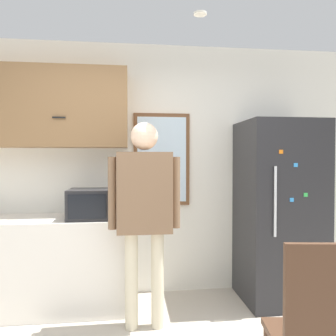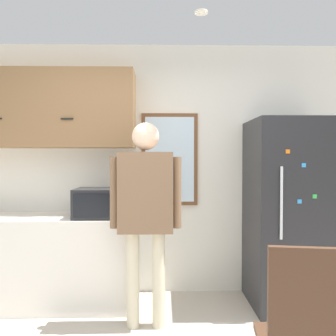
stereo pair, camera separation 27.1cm
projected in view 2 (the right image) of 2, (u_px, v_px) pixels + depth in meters
name	position (u px, v px, depth m)	size (l,w,h in m)	color
back_wall	(156.00, 169.00, 3.61)	(6.00, 0.06, 2.70)	silver
counter	(35.00, 260.00, 3.28)	(1.99, 0.61, 0.89)	silver
upper_cabinets	(38.00, 109.00, 3.38)	(1.99, 0.36, 0.79)	olive
microwave	(100.00, 203.00, 3.19)	(0.48, 0.38, 0.28)	#232326
person	(146.00, 202.00, 2.82)	(0.62, 0.23, 1.77)	beige
refrigerator	(289.00, 213.00, 3.26)	(0.77, 0.73, 1.84)	#232326
chair	(301.00, 332.00, 1.74)	(0.47, 0.47, 1.01)	#472D1E
window	(170.00, 159.00, 3.57)	(0.61, 0.05, 1.00)	brown
ceiling_light	(201.00, 12.00, 2.72)	(0.11, 0.11, 0.01)	white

